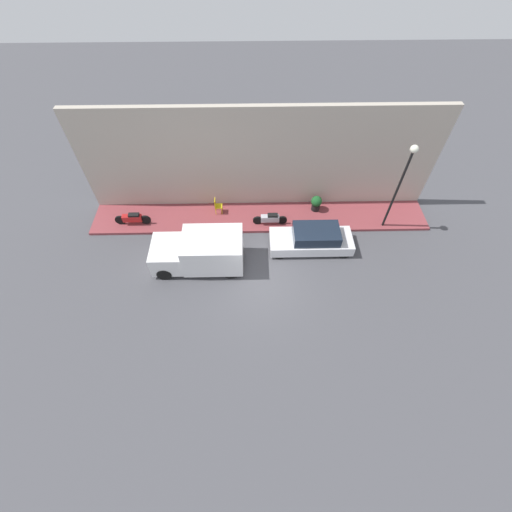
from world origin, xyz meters
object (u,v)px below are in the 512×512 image
(motorcycle_red, at_px, (133,218))
(cafe_chair, at_px, (217,205))
(streetlamp, at_px, (404,175))
(potted_plant, at_px, (316,203))
(delivery_van, at_px, (199,251))
(parked_car, at_px, (312,239))
(scooter_silver, at_px, (270,219))

(motorcycle_red, xyz_separation_m, cafe_chair, (0.83, -4.58, 0.12))
(streetlamp, distance_m, potted_plant, 4.80)
(delivery_van, height_order, streetlamp, streetlamp)
(parked_car, xyz_separation_m, potted_plant, (2.68, -0.54, 0.04))
(motorcycle_red, relative_size, streetlamp, 0.39)
(scooter_silver, relative_size, streetlamp, 0.37)
(parked_car, distance_m, scooter_silver, 2.65)
(motorcycle_red, distance_m, potted_plant, 10.21)
(potted_plant, relative_size, cafe_chair, 1.01)
(parked_car, xyz_separation_m, delivery_van, (-0.98, 5.70, 0.34))
(motorcycle_red, xyz_separation_m, streetlamp, (-0.38, -13.74, 3.04))
(parked_car, xyz_separation_m, streetlamp, (1.39, -4.12, 2.97))
(cafe_chair, bearing_deg, motorcycle_red, 100.21)
(streetlamp, xyz_separation_m, cafe_chair, (1.20, 9.16, -2.92))
(delivery_van, height_order, cafe_chair, delivery_van)
(scooter_silver, bearing_deg, cafe_chair, 71.74)
(delivery_van, xyz_separation_m, motorcycle_red, (2.74, 3.92, -0.41))
(parked_car, distance_m, potted_plant, 2.74)
(parked_car, bearing_deg, potted_plant, -11.47)
(streetlamp, xyz_separation_m, potted_plant, (1.30, 3.58, -2.93))
(parked_car, distance_m, motorcycle_red, 9.78)
(parked_car, relative_size, streetlamp, 0.84)
(scooter_silver, bearing_deg, delivery_van, 125.74)
(motorcycle_red, bearing_deg, potted_plant, -84.81)
(potted_plant, bearing_deg, motorcycle_red, 95.19)
(parked_car, height_order, scooter_silver, parked_car)
(delivery_van, distance_m, cafe_chair, 3.63)
(parked_car, relative_size, potted_plant, 4.55)
(motorcycle_red, bearing_deg, cafe_chair, -79.79)
(parked_car, bearing_deg, scooter_silver, 52.41)
(delivery_van, height_order, motorcycle_red, delivery_van)
(parked_car, relative_size, motorcycle_red, 2.19)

